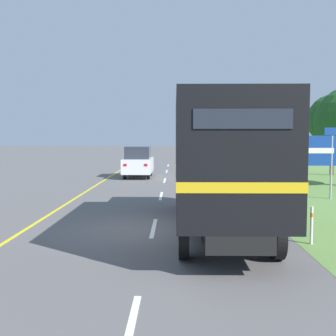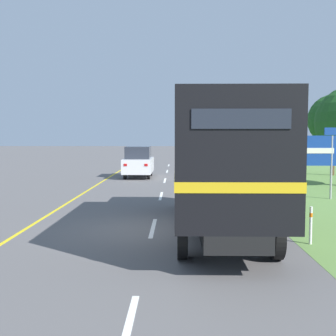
{
  "view_description": "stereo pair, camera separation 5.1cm",
  "coord_description": "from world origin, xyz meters",
  "px_view_note": "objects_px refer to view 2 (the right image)",
  "views": [
    {
      "loc": [
        0.62,
        -11.96,
        2.7
      ],
      "look_at": [
        0.3,
        7.7,
        1.2
      ],
      "focal_mm": 45.0,
      "sensor_mm": 36.0,
      "label": 1
    },
    {
      "loc": [
        0.67,
        -11.96,
        2.7
      ],
      "look_at": [
        0.3,
        7.7,
        1.2
      ],
      "focal_mm": 45.0,
      "sensor_mm": 36.0,
      "label": 2
    }
  ],
  "objects_px": {
    "roadside_tree_mid": "(334,120)",
    "highway_sign": "(316,153)",
    "lead_car_white": "(138,162)",
    "horse_trailer_truck": "(218,160)",
    "delineator_post": "(311,224)"
  },
  "relations": [
    {
      "from": "delineator_post",
      "to": "lead_car_white",
      "type": "bearing_deg",
      "value": 108.95
    },
    {
      "from": "horse_trailer_truck",
      "to": "lead_car_white",
      "type": "xyz_separation_m",
      "value": [
        -3.61,
        15.65,
        -1.02
      ]
    },
    {
      "from": "roadside_tree_mid",
      "to": "delineator_post",
      "type": "height_order",
      "value": "roadside_tree_mid"
    },
    {
      "from": "horse_trailer_truck",
      "to": "highway_sign",
      "type": "xyz_separation_m",
      "value": [
        4.82,
        6.37,
        -0.05
      ]
    },
    {
      "from": "highway_sign",
      "to": "delineator_post",
      "type": "xyz_separation_m",
      "value": [
        -2.63,
        -7.63,
        -1.47
      ]
    },
    {
      "from": "highway_sign",
      "to": "delineator_post",
      "type": "bearing_deg",
      "value": -109.0
    },
    {
      "from": "horse_trailer_truck",
      "to": "lead_car_white",
      "type": "height_order",
      "value": "horse_trailer_truck"
    },
    {
      "from": "lead_car_white",
      "to": "roadside_tree_mid",
      "type": "bearing_deg",
      "value": 7.55
    },
    {
      "from": "lead_car_white",
      "to": "delineator_post",
      "type": "height_order",
      "value": "lead_car_white"
    },
    {
      "from": "horse_trailer_truck",
      "to": "highway_sign",
      "type": "distance_m",
      "value": 7.99
    },
    {
      "from": "lead_car_white",
      "to": "roadside_tree_mid",
      "type": "xyz_separation_m",
      "value": [
        13.21,
        1.75,
        2.79
      ]
    },
    {
      "from": "roadside_tree_mid",
      "to": "highway_sign",
      "type": "bearing_deg",
      "value": -113.42
    },
    {
      "from": "lead_car_white",
      "to": "delineator_post",
      "type": "bearing_deg",
      "value": -71.05
    },
    {
      "from": "lead_car_white",
      "to": "highway_sign",
      "type": "bearing_deg",
      "value": -47.75
    },
    {
      "from": "lead_car_white",
      "to": "roadside_tree_mid",
      "type": "distance_m",
      "value": 13.62
    }
  ]
}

